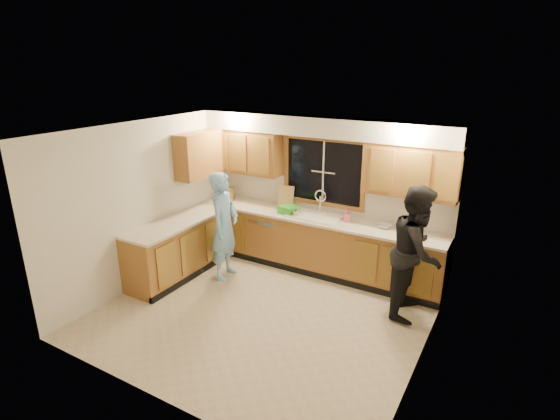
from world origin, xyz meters
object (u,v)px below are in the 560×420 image
(dish_crate, at_px, (289,210))
(bowl, at_px, (384,226))
(man, at_px, (224,226))
(soap_bottle, at_px, (347,215))
(stove, at_px, (153,261))
(knife_block, at_px, (230,194))
(woman, at_px, (417,252))
(sink, at_px, (315,220))
(dishwasher, at_px, (270,236))

(dish_crate, height_order, bowl, dish_crate)
(man, distance_m, soap_bottle, 1.92)
(stove, height_order, bowl, bowl)
(man, height_order, knife_block, man)
(knife_block, bearing_deg, bowl, -23.43)
(man, relative_size, knife_block, 7.06)
(stove, xyz_separation_m, bowl, (2.92, 1.89, 0.50))
(woman, bearing_deg, knife_block, 77.71)
(dish_crate, relative_size, soap_bottle, 1.43)
(soap_bottle, xyz_separation_m, bowl, (0.60, 0.02, -0.07))
(man, distance_m, knife_block, 1.18)
(stove, relative_size, man, 0.52)
(knife_block, bearing_deg, man, -82.77)
(sink, xyz_separation_m, dish_crate, (-0.44, -0.07, 0.12))
(bowl, bearing_deg, sink, -176.43)
(man, relative_size, dish_crate, 6.21)
(stove, bearing_deg, bowl, 32.94)
(dish_crate, bearing_deg, soap_bottle, 7.29)
(soap_bottle, bearing_deg, stove, -141.07)
(stove, bearing_deg, woman, 19.85)
(knife_block, relative_size, bowl, 1.20)
(soap_bottle, bearing_deg, dish_crate, -172.71)
(soap_bottle, distance_m, bowl, 0.61)
(stove, distance_m, man, 1.19)
(man, distance_m, woman, 2.89)
(stove, height_order, dish_crate, dish_crate)
(soap_bottle, bearing_deg, dishwasher, -177.25)
(soap_bottle, bearing_deg, man, -148.25)
(stove, xyz_separation_m, man, (0.70, 0.87, 0.41))
(woman, height_order, knife_block, woman)
(man, bearing_deg, dish_crate, -47.74)
(man, xyz_separation_m, knife_block, (-0.60, 0.99, 0.18))
(sink, distance_m, stove, 2.60)
(dish_crate, bearing_deg, dishwasher, 171.96)
(man, xyz_separation_m, woman, (2.86, 0.41, 0.04))
(dish_crate, bearing_deg, knife_block, 175.00)
(dishwasher, xyz_separation_m, dish_crate, (0.41, -0.06, 0.57))
(dishwasher, relative_size, dish_crate, 2.95)
(man, xyz_separation_m, bowl, (2.23, 1.03, 0.08))
(man, height_order, dish_crate, man)
(man, xyz_separation_m, dish_crate, (0.66, 0.88, 0.12))
(sink, relative_size, soap_bottle, 4.42)
(sink, bearing_deg, man, -139.14)
(stove, relative_size, dish_crate, 3.24)
(sink, bearing_deg, dish_crate, -170.76)
(sink, relative_size, woman, 0.47)
(sink, height_order, woman, woman)
(dishwasher, xyz_separation_m, stove, (-0.95, -1.81, 0.04))
(stove, height_order, man, man)
(stove, bearing_deg, knife_block, 87.19)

